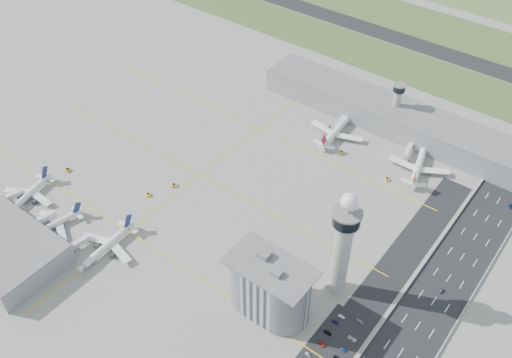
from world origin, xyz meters
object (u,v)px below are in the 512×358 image
Objects in this scene: jet_bridge_near_2 at (67,251)px; car_lot_3 at (328,333)px; secondary_tower at (397,101)px; tug_3 at (174,185)px; admin_building at (270,287)px; tug_1 at (51,214)px; jet_bridge_near_1 at (32,226)px; car_hw_2 at (511,206)px; car_lot_11 at (360,321)px; car_hw_1 at (441,291)px; jet_bridge_near_0 at (1,203)px; tug_4 at (341,152)px; jet_bridge_far_0 at (344,118)px; airplane_near_c at (105,244)px; car_lot_5 at (341,317)px; airplane_near_b at (52,223)px; tug_0 at (67,170)px; airplane_far_a at (337,127)px; car_lot_4 at (336,322)px; car_lot_8 at (337,358)px; car_lot_1 at (308,355)px; airplane_near_a at (26,193)px; tug_5 at (387,179)px; car_lot_2 at (322,344)px; airplane_far_b at (420,161)px; tug_2 at (148,194)px; car_lot_9 at (343,350)px; control_tower at (343,241)px; car_lot_10 at (352,339)px.

jet_bridge_near_2 is 3.75× the size of car_lot_3.
secondary_tower is 157.78m from tug_3.
admin_building is 13.03× the size of tug_1.
jet_bridge_near_1 is 3.11× the size of car_hw_2.
car_lot_11 is 46.75m from car_hw_1.
jet_bridge_near_0 is 5.09× the size of tug_4.
jet_bridge_far_0 is 199.76m from tug_1.
airplane_near_c is 12.10× the size of car_lot_5.
tug_0 is (-33.17, 36.44, -4.04)m from airplane_near_b.
airplane_far_a is 135.46m from car_hw_1.
jet_bridge_near_1 is 4.20× the size of car_lot_4.
car_lot_8 is at bearing -86.39° from tug_1.
tug_3 is at bearing 72.12° from car_lot_4.
car_hw_1 is (33.28, 70.46, 0.04)m from car_lot_1.
car_lot_8 is (199.22, 21.63, -4.93)m from airplane_near_a.
tug_0 reaches higher than car_lot_3.
airplane_near_a is 26.29m from jet_bridge_near_1.
jet_bridge_near_1 is 208.72m from tug_5.
admin_building reaches higher than car_lot_2.
jet_bridge_far_0 reaches higher than car_hw_1.
airplane_far_a is at bearing 3.31° from jet_bridge_far_0.
tug_1 is 72.14m from tug_3.
airplane_far_b is 167.62m from tug_2.
car_lot_9 is at bearing -108.37° from car_lot_3.
jet_bridge_near_1 is at bearing -33.77° from jet_bridge_far_0.
airplane_near_b is 10.62× the size of car_lot_5.
tug_0 is 267.74m from car_hw_2.
car_lot_9 is at bearing 97.58° from airplane_near_c.
car_lot_11 reaches higher than car_lot_4.
car_lot_4 reaches higher than car_lot_5.
car_lot_4 is (188.40, 37.58, -4.99)m from airplane_near_a.
tug_3 is (62.35, 29.95, 0.00)m from tug_0.
tug_1 is (-86.72, -179.95, -1.91)m from jet_bridge_far_0.
airplane_near_a is 14.45× the size of tug_4.
car_lot_5 is (166.39, 54.96, -2.29)m from jet_bridge_near_1.
jet_bridge_near_2 reaches higher than car_lot_4.
jet_bridge_near_1 is 3.93× the size of car_hw_1.
car_lot_1 is at bearing -76.13° from control_tower.
car_lot_1 is 0.82× the size of car_lot_2.
secondary_tower is 183.38m from car_lot_2.
tug_4 is 143.39m from car_lot_9.
car_lot_10 is at bearing 11.53° from admin_building.
car_lot_11 is (166.68, 50.85, -4.46)m from airplane_near_b.
tug_5 is (24.20, -53.73, -17.90)m from secondary_tower.
car_lot_2 is (122.94, 22.29, -5.17)m from airplane_near_c.
car_lot_8 is at bearing 66.00° from tug_5.
airplane_near_c is 2.92× the size of jet_bridge_near_1.
car_lot_9 is at bearing 175.62° from car_lot_10.
tug_4 is (71.58, 162.42, -2.05)m from jet_bridge_near_2.
car_lot_11 is at bearing -58.15° from jet_bridge_near_2.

